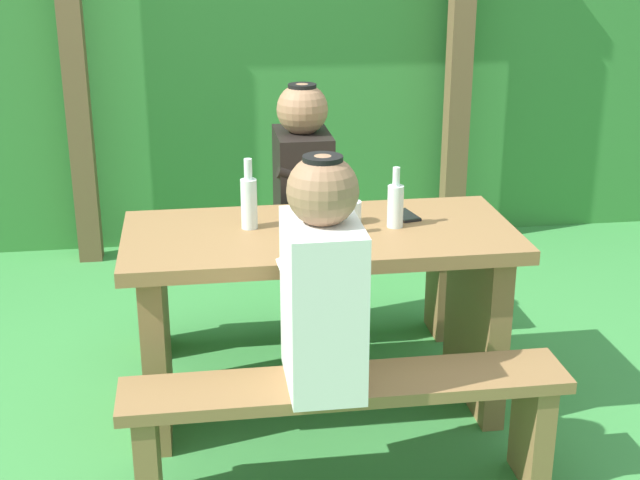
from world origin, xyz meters
name	(u,v)px	position (x,y,z in m)	size (l,w,h in m)	color
ground_plane	(320,405)	(0.00, 0.00, 0.00)	(12.00, 12.00, 0.00)	#3B8940
hedge_backdrop	(265,77)	(0.00, 2.22, 0.89)	(6.40, 0.65, 1.77)	#367E36
pergola_post_left	(76,84)	(-1.01, 1.73, 0.96)	(0.12, 0.12, 1.91)	brown
pergola_post_right	(459,75)	(1.01, 1.73, 0.96)	(0.12, 0.12, 1.91)	brown
picnic_table	(320,288)	(0.00, 0.00, 0.49)	(1.40, 0.64, 0.71)	olive
bench_near	(346,413)	(0.00, -0.57, 0.30)	(1.40, 0.24, 0.42)	olive
bench_far	(301,277)	(0.00, 0.57, 0.30)	(1.40, 0.24, 0.42)	olive
person_white_shirt	(322,282)	(-0.07, -0.57, 0.75)	(0.25, 0.35, 0.72)	white
person_black_coat	(303,177)	(0.01, 0.57, 0.75)	(0.25, 0.35, 0.72)	black
drinking_glass	(351,212)	(0.12, 0.06, 0.75)	(0.07, 0.07, 0.08)	silver
bottle_left	(321,213)	(-0.01, -0.08, 0.80)	(0.07, 0.07, 0.23)	silver
bottle_right	(249,201)	(-0.25, 0.06, 0.82)	(0.06, 0.06, 0.26)	silver
bottle_center	(395,204)	(0.27, 0.00, 0.80)	(0.06, 0.06, 0.22)	silver
cell_phone	(405,215)	(0.34, 0.11, 0.72)	(0.07, 0.14, 0.01)	black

